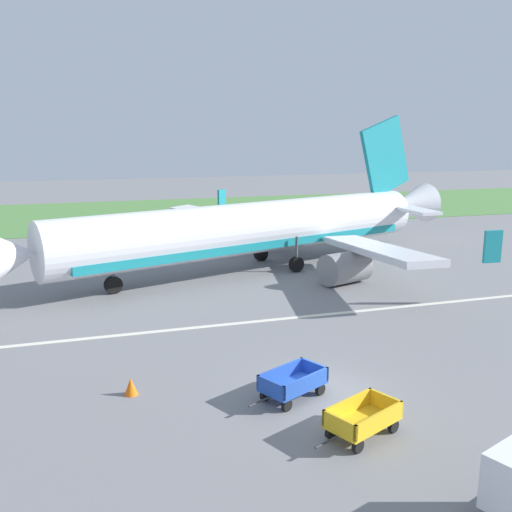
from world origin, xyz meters
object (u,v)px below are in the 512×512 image
at_px(baggage_cart_second_in_row, 293,383).
at_px(traffic_cone_near_plane, 131,386).
at_px(airplane, 262,228).
at_px(baggage_cart_nearest, 363,419).

distance_m(baggage_cart_second_in_row, traffic_cone_near_plane, 6.21).
xyz_separation_m(baggage_cart_second_in_row, traffic_cone_near_plane, (-5.85, 2.07, -0.26)).
relative_size(airplane, baggage_cart_nearest, 10.38).
bearing_deg(traffic_cone_near_plane, baggage_cart_nearest, -37.00).
height_order(baggage_cart_nearest, traffic_cone_near_plane, baggage_cart_nearest).
relative_size(baggage_cart_nearest, baggage_cart_second_in_row, 1.01).
distance_m(airplane, baggage_cart_second_in_row, 21.16).
relative_size(baggage_cart_nearest, traffic_cone_near_plane, 5.20).
bearing_deg(airplane, baggage_cart_nearest, -99.84).
relative_size(airplane, baggage_cart_second_in_row, 10.48).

